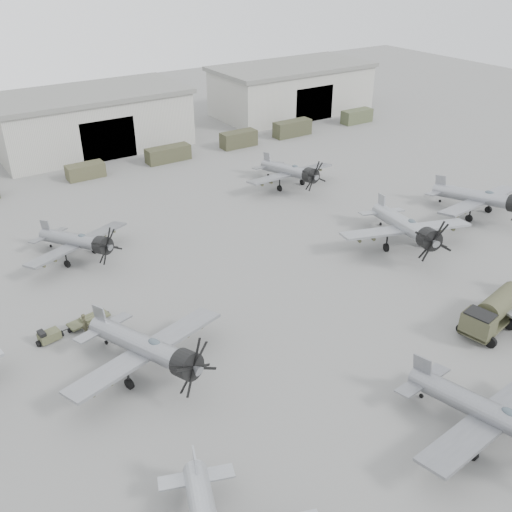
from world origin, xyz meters
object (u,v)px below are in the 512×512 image
(aircraft_far_1, at_px, (292,172))
(aircraft_near_1, at_px, (498,418))
(ground_crew, at_px, (85,324))
(aircraft_far_0, at_px, (79,241))
(aircraft_mid_2, at_px, (408,227))
(tug_trailer, at_px, (65,330))
(aircraft_mid_1, at_px, (150,349))
(fuel_tanker, at_px, (494,310))
(aircraft_mid_3, at_px, (483,198))

(aircraft_far_1, bearing_deg, aircraft_near_1, -110.91)
(ground_crew, bearing_deg, aircraft_far_0, -34.88)
(aircraft_near_1, xyz_separation_m, aircraft_far_0, (-14.10, 38.20, -0.23))
(aircraft_mid_2, height_order, tug_trailer, aircraft_mid_2)
(ground_crew, bearing_deg, aircraft_mid_1, 179.39)
(aircraft_far_1, distance_m, ground_crew, 36.69)
(aircraft_near_1, relative_size, aircraft_mid_2, 0.93)
(aircraft_far_1, height_order, ground_crew, aircraft_far_1)
(aircraft_mid_2, bearing_deg, aircraft_far_0, 169.74)
(aircraft_mid_1, bearing_deg, fuel_tanker, -36.87)
(fuel_tanker, bearing_deg, aircraft_mid_2, 62.00)
(aircraft_far_1, relative_size, tug_trailer, 2.02)
(aircraft_mid_1, height_order, tug_trailer, aircraft_mid_1)
(aircraft_far_0, distance_m, fuel_tanker, 39.04)
(aircraft_mid_3, bearing_deg, aircraft_near_1, -145.90)
(aircraft_near_1, relative_size, aircraft_mid_3, 0.99)
(fuel_tanker, relative_size, ground_crew, 4.09)
(tug_trailer, bearing_deg, aircraft_far_0, 55.67)
(aircraft_near_1, height_order, aircraft_mid_3, aircraft_mid_3)
(aircraft_far_0, xyz_separation_m, ground_crew, (-3.73, -12.26, -1.17))
(aircraft_far_1, bearing_deg, fuel_tanker, -98.33)
(fuel_tanker, distance_m, ground_crew, 33.74)
(aircraft_near_1, height_order, ground_crew, aircraft_near_1)
(aircraft_near_1, bearing_deg, aircraft_mid_3, 33.93)
(aircraft_far_1, xyz_separation_m, fuel_tanker, (-4.27, -33.87, -0.62))
(aircraft_near_1, relative_size, aircraft_mid_1, 0.97)
(aircraft_far_1, bearing_deg, aircraft_mid_1, -143.11)
(aircraft_mid_1, relative_size, aircraft_far_1, 1.08)
(aircraft_near_1, bearing_deg, aircraft_far_1, 65.30)
(aircraft_mid_2, relative_size, aircraft_far_1, 1.12)
(aircraft_mid_2, distance_m, fuel_tanker, 14.37)
(aircraft_far_1, xyz_separation_m, ground_crew, (-32.94, -16.11, -1.32))
(aircraft_mid_2, xyz_separation_m, tug_trailer, (-34.34, 4.83, -2.08))
(aircraft_mid_2, bearing_deg, fuel_tanker, -87.93)
(fuel_tanker, xyz_separation_m, tug_trailer, (-30.17, 18.55, -1.20))
(aircraft_far_1, bearing_deg, tug_trailer, -157.16)
(aircraft_mid_1, distance_m, aircraft_far_0, 20.07)
(aircraft_mid_2, height_order, aircraft_mid_3, aircraft_mid_2)
(aircraft_mid_3, height_order, aircraft_far_1, aircraft_mid_3)
(aircraft_mid_2, bearing_deg, aircraft_near_1, -105.45)
(tug_trailer, bearing_deg, aircraft_near_1, -63.96)
(aircraft_mid_2, relative_size, aircraft_mid_3, 1.06)
(aircraft_mid_2, xyz_separation_m, aircraft_far_1, (0.10, 20.15, -0.27))
(aircraft_mid_1, bearing_deg, aircraft_mid_3, -10.06)
(aircraft_far_0, distance_m, ground_crew, 12.87)
(tug_trailer, distance_m, ground_crew, 1.76)
(aircraft_mid_2, distance_m, ground_crew, 33.13)
(aircraft_far_0, distance_m, aircraft_far_1, 29.46)
(aircraft_near_1, relative_size, tug_trailer, 2.11)
(aircraft_near_1, distance_m, aircraft_mid_1, 23.83)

